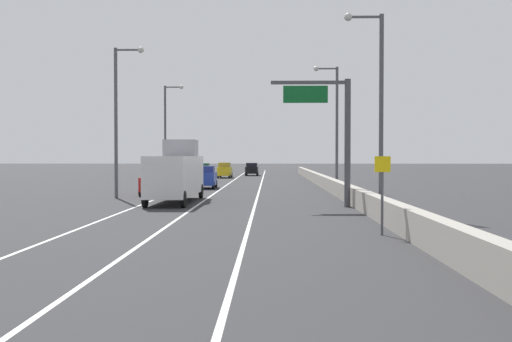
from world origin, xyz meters
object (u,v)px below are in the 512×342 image
at_px(lamp_post_left_far, 167,127).
at_px(lamp_post_right_third, 334,120).
at_px(overhead_sign_gantry, 335,126).
at_px(car_blue_2, 206,177).
at_px(box_truck, 176,174).
at_px(car_green_4, 203,170).
at_px(car_yellow_0, 225,170).
at_px(speed_advisory_sign, 382,189).
at_px(car_black_1, 252,169).
at_px(car_red_3, 156,182).
at_px(lamp_post_right_second, 377,98).
at_px(lamp_post_left_mid, 119,112).

bearing_deg(lamp_post_left_far, lamp_post_right_third, -39.50).
relative_size(overhead_sign_gantry, car_blue_2, 1.73).
bearing_deg(box_truck, lamp_post_left_far, 100.68).
bearing_deg(car_green_4, car_yellow_0, -25.81).
distance_m(lamp_post_right_third, box_truck, 18.28).
bearing_deg(speed_advisory_sign, car_black_1, 95.76).
xyz_separation_m(overhead_sign_gantry, speed_advisory_sign, (0.44, -12.62, -2.96)).
distance_m(lamp_post_left_far, box_truck, 28.08).
height_order(car_red_3, box_truck, box_truck).
relative_size(car_yellow_0, car_red_3, 1.05).
bearing_deg(lamp_post_right_third, box_truck, -130.70).
distance_m(speed_advisory_sign, car_green_4, 62.12).
height_order(speed_advisory_sign, box_truck, box_truck).
height_order(car_yellow_0, car_black_1, car_yellow_0).
bearing_deg(car_black_1, car_green_4, -129.13).
relative_size(lamp_post_left_far, car_black_1, 2.38).
relative_size(overhead_sign_gantry, car_yellow_0, 1.66).
relative_size(lamp_post_right_second, car_red_3, 2.48).
bearing_deg(box_truck, car_blue_2, 89.33).
bearing_deg(lamp_post_right_third, overhead_sign_gantry, -95.89).
bearing_deg(overhead_sign_gantry, car_blue_2, 115.82).
relative_size(lamp_post_right_second, box_truck, 1.15).
bearing_deg(car_black_1, car_blue_2, -95.04).
xyz_separation_m(lamp_post_right_third, lamp_post_left_mid, (-16.22, -9.59, 0.00)).
bearing_deg(speed_advisory_sign, box_truck, 122.80).
relative_size(lamp_post_right_third, car_red_3, 2.48).
xyz_separation_m(speed_advisory_sign, car_black_1, (-6.92, 68.62, -0.80)).
xyz_separation_m(lamp_post_left_far, car_blue_2, (5.34, -10.67, -5.09)).
relative_size(lamp_post_right_second, car_blue_2, 2.48).
distance_m(speed_advisory_sign, lamp_post_right_third, 29.81).
relative_size(overhead_sign_gantry, box_truck, 0.80).
bearing_deg(lamp_post_left_far, lamp_post_right_second, -63.00).
xyz_separation_m(lamp_post_left_mid, box_truck, (4.63, -3.89, -4.25)).
relative_size(lamp_post_left_mid, car_green_4, 2.28).
relative_size(lamp_post_right_second, car_yellow_0, 2.37).
relative_size(lamp_post_right_third, car_green_4, 2.28).
bearing_deg(car_blue_2, car_red_3, -106.57).
distance_m(lamp_post_left_far, car_black_1, 27.24).
height_order(lamp_post_right_second, box_truck, lamp_post_right_second).
xyz_separation_m(overhead_sign_gantry, car_black_1, (-6.48, 56.00, -3.77)).
bearing_deg(lamp_post_right_second, car_red_3, 137.86).
relative_size(car_green_4, box_truck, 0.50).
height_order(car_yellow_0, car_red_3, car_yellow_0).
bearing_deg(lamp_post_right_second, car_blue_2, 117.21).
bearing_deg(lamp_post_left_far, car_green_4, 83.34).
height_order(lamp_post_right_third, car_green_4, lamp_post_right_third).
xyz_separation_m(lamp_post_left_mid, car_red_3, (1.99, 3.19, -5.13)).
distance_m(car_yellow_0, box_truck, 43.18).
height_order(lamp_post_left_far, car_blue_2, lamp_post_left_far).
height_order(lamp_post_right_third, lamp_post_left_mid, same).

